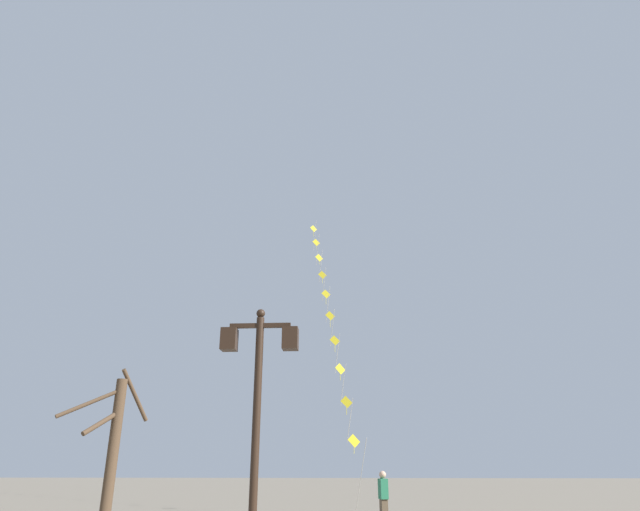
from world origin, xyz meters
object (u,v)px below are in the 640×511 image
twin_lantern_lamp_post (258,386)px  kite_flyer (383,498)px  kite_train (330,315)px  bare_tree (111,457)px

twin_lantern_lamp_post → kite_flyer: bearing=74.5°
kite_flyer → kite_train: bearing=0.2°
twin_lantern_lamp_post → kite_flyer: (2.56, 9.24, -2.26)m
kite_train → bare_tree: 17.05m
twin_lantern_lamp_post → kite_flyer: twin_lantern_lamp_post is taller
kite_train → bare_tree: bearing=-106.2°
kite_train → kite_flyer: 12.13m
twin_lantern_lamp_post → kite_train: size_ratio=0.26×
twin_lantern_lamp_post → kite_train: bearing=88.2°
twin_lantern_lamp_post → kite_train: (0.55, 17.82, 6.07)m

